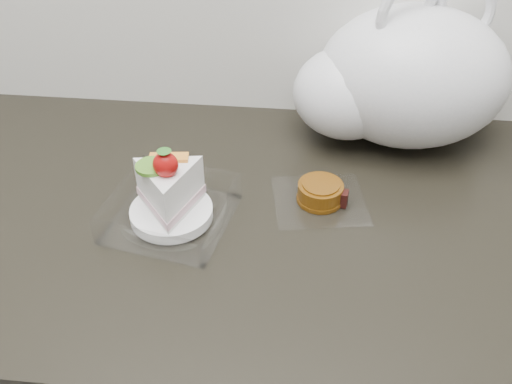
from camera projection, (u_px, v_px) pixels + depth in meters
name	position (u px, v px, depth m)	size (l,w,h in m)	color
counter	(216.00, 378.00, 1.15)	(2.04, 0.64, 0.90)	black
cake_tray	(170.00, 201.00, 0.83)	(0.19, 0.19, 0.13)	white
mooncake_wrap	(321.00, 194.00, 0.88)	(0.16, 0.15, 0.03)	white
plastic_bag	(399.00, 79.00, 0.95)	(0.42, 0.35, 0.29)	white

